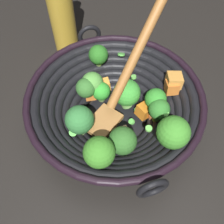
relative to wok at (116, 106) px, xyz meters
name	(u,v)px	position (x,y,z in m)	size (l,w,h in m)	color
ground_plane	(115,122)	(0.00, 0.00, -0.06)	(4.00, 4.00, 0.00)	black
wok	(116,106)	(0.00, 0.00, 0.00)	(0.35, 0.38, 0.29)	black
cooking_oil_bottle	(62,13)	(0.12, -0.24, 0.04)	(0.06, 0.06, 0.25)	gold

